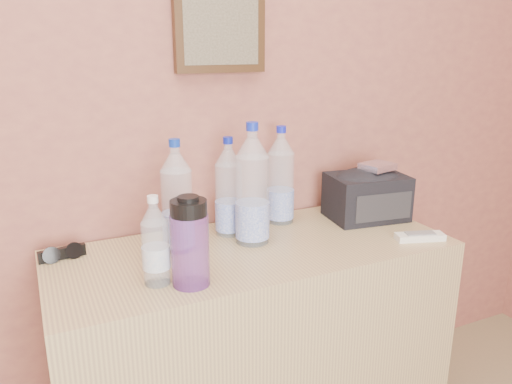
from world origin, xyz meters
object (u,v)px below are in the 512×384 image
dresser (254,354)px  sunglasses (62,253)px  nalgene_bottle (190,242)px  toiletry_bag (367,194)px  foil_packet (378,166)px  pet_large_b (229,192)px  pet_large_c (281,180)px  pet_small (156,246)px  pet_large_d (252,191)px  ac_remote (420,237)px  pet_large_a (177,202)px

dresser → sunglasses: 0.69m
nalgene_bottle → toiletry_bag: bearing=17.5°
foil_packet → sunglasses: bearing=174.6°
pet_large_b → pet_large_c: (0.21, 0.03, 0.01)m
pet_large_c → sunglasses: size_ratio=2.54×
pet_small → nalgene_bottle: (0.08, -0.04, 0.01)m
pet_large_d → foil_packet: bearing=2.1°
ac_remote → toiletry_bag: 0.26m
pet_large_d → ac_remote: size_ratio=2.45×
pet_small → sunglasses: (-0.21, 0.27, -0.09)m
pet_large_d → pet_large_b: bearing=111.0°
pet_large_c → foil_packet: (0.32, -0.11, 0.04)m
ac_remote → pet_large_a: bearing=178.1°
toiletry_bag → foil_packet: size_ratio=2.46×
foil_packet → nalgene_bottle: bearing=-164.2°
pet_large_b → nalgene_bottle: bearing=-127.6°
pet_large_a → nalgene_bottle: 0.24m
dresser → sunglasses: sunglasses is taller
dresser → foil_packet: size_ratio=11.46×
pet_small → toiletry_bag: size_ratio=0.90×
pet_large_a → pet_large_b: pet_large_a is taller
dresser → foil_packet: foil_packet is taller
pet_large_b → pet_small: pet_large_b is taller
pet_large_a → pet_large_c: size_ratio=1.00×
toiletry_bag → pet_large_d: bearing=-168.3°
pet_large_c → pet_large_a: bearing=-167.4°
sunglasses → foil_packet: 1.06m
pet_large_a → ac_remote: pet_large_a is taller
nalgene_bottle → sunglasses: 0.44m
ac_remote → foil_packet: 0.29m
foil_packet → ac_remote: bearing=-90.0°
pet_large_a → pet_large_d: bearing=-10.8°
ac_remote → toiletry_bag: (-0.03, 0.25, 0.08)m
pet_small → foil_packet: 0.85m
dresser → sunglasses: size_ratio=9.23×
pet_large_b → foil_packet: size_ratio=3.00×
dresser → ac_remote: 0.66m
pet_large_a → foil_packet: bearing=-2.0°
foil_packet → pet_large_b: bearing=171.2°
dresser → ac_remote: (0.50, -0.17, 0.39)m
pet_large_c → sunglasses: (-0.72, -0.01, -0.13)m
nalgene_bottle → ac_remote: (0.75, -0.02, -0.11)m
pet_large_d → pet_small: 0.38m
pet_large_b → pet_large_d: size_ratio=0.85×
pet_large_d → nalgene_bottle: bearing=-143.6°
pet_large_c → dresser: bearing=-136.6°
pet_small → ac_remote: size_ratio=1.54×
pet_small → toiletry_bag: bearing=13.0°
nalgene_bottle → sunglasses: size_ratio=1.80×
toiletry_bag → pet_large_a: bearing=-173.2°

